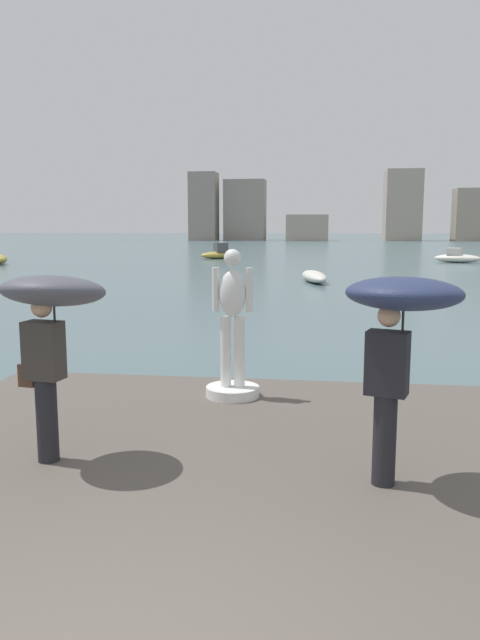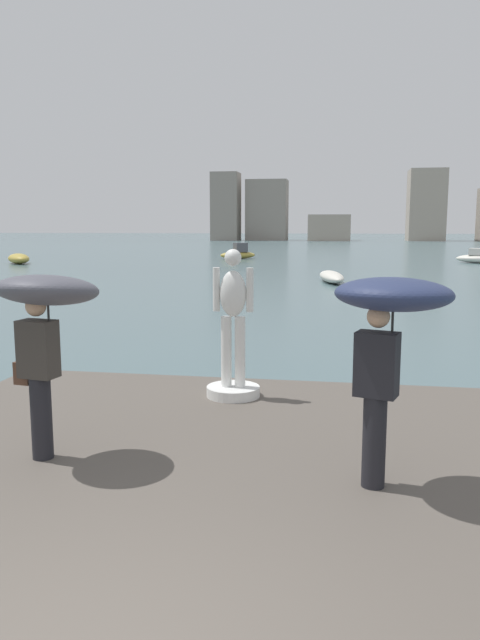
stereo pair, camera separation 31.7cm
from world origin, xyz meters
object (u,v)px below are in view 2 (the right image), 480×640
onlooker_left (45,311)px  boat_rightward (331,277)px  boat_mid (479,258)px  statue_white_figure (233,341)px  boat_leftward (238,253)px  onlooker_right (389,318)px  boat_near (19,259)px

onlooker_left → boat_rightward: onlooker_left is taller
onlooker_left → boat_mid: size_ratio=0.53×
statue_white_figure → onlooker_left: bearing=-118.7°
boat_leftward → onlooker_right: bearing=-78.4°
onlooker_right → boat_rightward: onlooker_right is taller
statue_white_figure → boat_mid: 43.13m
boat_near → boat_rightward: 26.63m
boat_leftward → boat_rightward: size_ratio=0.75×
onlooker_left → statue_white_figure: bearing=61.3°
onlooker_right → boat_mid: bearing=77.6°
onlooker_left → boat_near: onlooker_left is taller
boat_mid → boat_rightward: size_ratio=0.84×
boat_leftward → boat_mid: bearing=-9.1°
statue_white_figure → boat_leftward: bearing=99.8°
onlooker_left → boat_leftward: size_ratio=0.59×
statue_white_figure → boat_leftward: 45.28m
statue_white_figure → onlooker_right: bearing=-55.3°
boat_rightward → onlooker_right: bearing=-87.5°
boat_leftward → boat_rightward: (8.59, -21.49, -0.19)m
statue_white_figure → boat_rightward: (0.85, 23.12, -0.92)m
statue_white_figure → onlooker_left: 3.15m
onlooker_left → boat_near: 43.33m
onlooker_right → boat_mid: (9.74, 44.33, -1.60)m
statue_white_figure → onlooker_left: statue_white_figure is taller
statue_white_figure → boat_near: bearing=123.5°
onlooker_left → boat_mid: 46.13m
boat_leftward → boat_rightward: bearing=-68.2°
onlooker_right → boat_rightward: size_ratio=0.44×
onlooker_left → boat_leftward: bearing=97.6°
onlooker_right → statue_white_figure: bearing=124.7°
onlooker_left → boat_near: bearing=119.9°
boat_near → boat_mid: 35.38m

